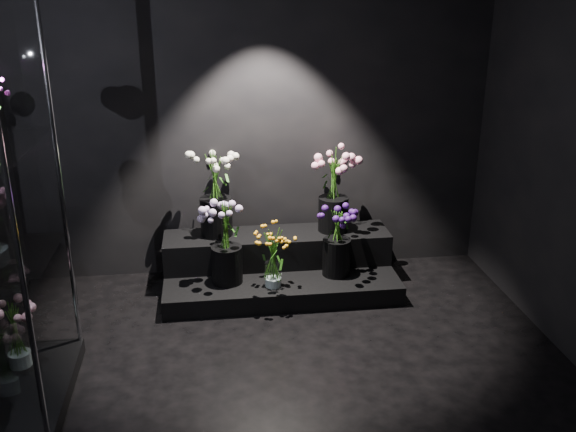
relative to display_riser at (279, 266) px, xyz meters
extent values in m
plane|color=black|center=(-0.15, -1.62, -0.18)|extent=(4.00, 4.00, 0.00)
plane|color=black|center=(-0.15, 0.38, 1.22)|extent=(4.00, 0.00, 4.00)
plane|color=black|center=(-0.15, -3.62, 1.22)|extent=(4.00, 0.00, 4.00)
cube|color=black|center=(0.00, -0.10, -0.10)|extent=(1.92, 0.85, 0.16)
cube|color=black|center=(0.00, 0.12, 0.12)|extent=(1.92, 0.43, 0.27)
cube|color=black|center=(-1.80, -1.40, -0.12)|extent=(0.64, 1.07, 0.11)
cylinder|color=white|center=(-0.08, -0.35, 0.09)|extent=(0.14, 0.14, 0.21)
cylinder|color=black|center=(-0.44, -0.22, 0.14)|extent=(0.25, 0.25, 0.31)
cylinder|color=black|center=(0.46, -0.19, 0.14)|extent=(0.23, 0.23, 0.31)
cylinder|color=black|center=(-0.51, 0.16, 0.41)|extent=(0.27, 0.27, 0.33)
cylinder|color=black|center=(0.49, 0.13, 0.40)|extent=(0.26, 0.26, 0.30)
cylinder|color=white|center=(-1.82, -1.16, 0.07)|extent=(0.16, 0.16, 0.27)
camera|label=1|loc=(-0.57, -4.93, 2.30)|focal=40.00mm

